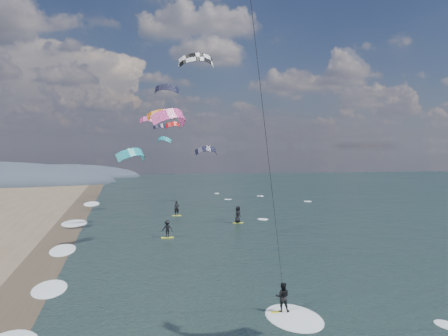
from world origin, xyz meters
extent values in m
cube|color=#382D23|center=(-12.00, 10.00, 0.00)|extent=(3.00, 240.00, 0.00)
ellipsoid|color=#3D4756|center=(-22.00, 120.00, 0.00)|extent=(40.00, 18.00, 7.00)
cube|color=yellow|center=(1.23, 8.47, 0.03)|extent=(1.14, 0.35, 0.05)
imported|color=black|center=(1.23, 8.47, 0.78)|extent=(0.84, 0.74, 1.45)
ellipsoid|color=white|center=(1.53, 7.67, 0.00)|extent=(2.60, 4.20, 0.12)
cylinder|color=black|center=(-0.52, 5.47, 8.54)|extent=(0.02, 0.02, 16.07)
cube|color=yellow|center=(-2.60, 29.62, 0.03)|extent=(1.10, 0.35, 0.05)
imported|color=black|center=(-2.60, 29.62, 0.83)|extent=(1.14, 0.90, 1.55)
cube|color=yellow|center=(5.49, 36.71, 0.03)|extent=(1.10, 0.35, 0.05)
imported|color=black|center=(5.49, 36.71, 0.94)|extent=(1.01, 1.01, 1.78)
cube|color=yellow|center=(-0.29, 43.55, 0.03)|extent=(1.10, 0.35, 0.05)
imported|color=black|center=(-0.29, 43.55, 0.89)|extent=(0.63, 0.44, 1.67)
ellipsoid|color=white|center=(-10.80, 15.00, 0.00)|extent=(2.40, 5.40, 0.11)
ellipsoid|color=white|center=(-10.80, 26.00, 0.00)|extent=(2.40, 5.40, 0.11)
ellipsoid|color=white|center=(-10.80, 40.00, 0.00)|extent=(2.40, 5.40, 0.11)
ellipsoid|color=white|center=(-10.80, 58.00, 0.00)|extent=(2.40, 5.40, 0.11)
camera|label=1|loc=(-6.40, -14.70, 8.20)|focal=40.00mm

